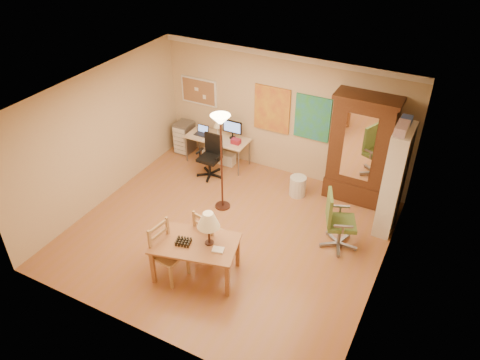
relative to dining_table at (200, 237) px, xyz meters
The scene contains 16 objects.
floor 1.37m from the dining_table, 96.62° to the left, with size 5.50×5.50×0.00m, color #A5693A.
crown_molding 4.00m from the dining_table, 92.05° to the left, with size 5.50×0.08×0.12m, color white.
corkboard 4.23m from the dining_table, 121.41° to the left, with size 0.90×0.04×0.62m, color #996948.
art_panel_left 3.64m from the dining_table, 96.04° to the left, with size 0.80×0.04×1.00m, color gold.
art_panel_right 3.66m from the dining_table, 81.65° to the left, with size 0.75×0.04×0.95m, color teal.
dining_table is the anchor object (origin of this frame).
ladder_chair_back 0.57m from the dining_table, 101.08° to the left, with size 0.53×0.52×0.99m.
ladder_chair_left 0.63m from the dining_table, 149.43° to the right, with size 0.51×0.53×1.02m.
torchiere_lamp 2.06m from the dining_table, 108.74° to the left, with size 0.37×0.37×2.03m.
computer_desk 3.60m from the dining_table, 114.75° to the left, with size 1.43×0.63×1.08m.
office_chair_black 3.08m from the dining_table, 117.70° to the left, with size 0.59×0.59×0.95m.
office_chair_green 2.52m from the dining_table, 44.22° to the left, with size 0.69×0.69×1.12m.
drawer_cart 4.17m from the dining_table, 126.95° to the left, with size 0.37×0.45×0.74m.
armoire 3.71m from the dining_table, 64.01° to the left, with size 1.23×0.58×2.25m.
bookshelf 3.62m from the dining_table, 48.01° to the left, with size 0.31×0.83×2.06m.
wastebin 2.98m from the dining_table, 78.76° to the left, with size 0.34×0.34×0.43m, color silver.
Camera 1 is at (3.30, -5.81, 5.69)m, focal length 35.00 mm.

